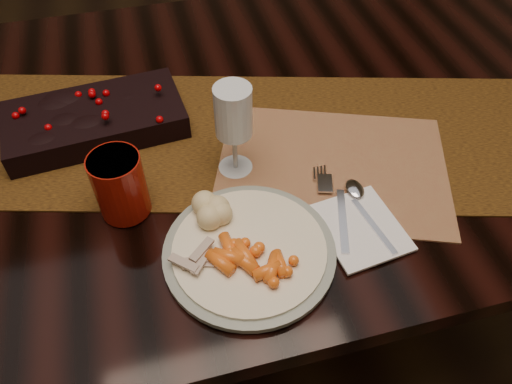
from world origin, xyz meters
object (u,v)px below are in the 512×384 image
object	(u,v)px
baby_carrots	(252,258)
placemat_main	(332,167)
mashed_potatoes	(217,205)
wine_glass	(234,131)
red_cup	(120,185)
turkey_shreds	(195,261)
napkin	(360,228)
dining_table	(225,235)
centerpiece	(94,116)
dinner_plate	(249,251)

from	to	relation	value
baby_carrots	placemat_main	bearing A→B (deg)	41.71
mashed_potatoes	wine_glass	world-z (taller)	wine_glass
red_cup	wine_glass	world-z (taller)	wine_glass
turkey_shreds	napkin	size ratio (longest dim) A/B	0.50
dining_table	placemat_main	bearing A→B (deg)	-44.98
centerpiece	napkin	world-z (taller)	centerpiece
dining_table	red_cup	world-z (taller)	red_cup
placemat_main	napkin	distance (m)	0.15
centerpiece	red_cup	distance (m)	0.22
dining_table	dinner_plate	world-z (taller)	dinner_plate
mashed_potatoes	red_cup	distance (m)	0.16
baby_carrots	mashed_potatoes	world-z (taller)	mashed_potatoes
baby_carrots	turkey_shreds	world-z (taller)	baby_carrots
placemat_main	dinner_plate	bearing A→B (deg)	-121.51
baby_carrots	wine_glass	size ratio (longest dim) A/B	0.65
mashed_potatoes	centerpiece	bearing A→B (deg)	122.99
napkin	dinner_plate	bearing A→B (deg)	173.30
turkey_shreds	dining_table	bearing A→B (deg)	73.78
baby_carrots	dinner_plate	bearing A→B (deg)	83.43
turkey_shreds	red_cup	bearing A→B (deg)	121.87
dinner_plate	red_cup	size ratio (longest dim) A/B	2.35
mashed_potatoes	turkey_shreds	world-z (taller)	mashed_potatoes
centerpiece	baby_carrots	bearing A→B (deg)	-61.32
dinner_plate	red_cup	bearing A→B (deg)	141.40
dining_table	centerpiece	world-z (taller)	centerpiece
dinner_plate	red_cup	xyz separation A→B (m)	(-0.18, 0.14, 0.05)
napkin	baby_carrots	bearing A→B (deg)	-178.79
placemat_main	dinner_plate	distance (m)	0.24
placemat_main	baby_carrots	size ratio (longest dim) A/B	3.59
placemat_main	baby_carrots	distance (m)	0.26
placemat_main	turkey_shreds	xyz separation A→B (m)	(-0.28, -0.16, 0.03)
red_cup	wine_glass	distance (m)	0.21
centerpiece	mashed_potatoes	distance (m)	0.33
mashed_potatoes	napkin	world-z (taller)	mashed_potatoes
placemat_main	wine_glass	xyz separation A→B (m)	(-0.17, 0.04, 0.09)
dining_table	mashed_potatoes	world-z (taller)	mashed_potatoes
placemat_main	wine_glass	bearing A→B (deg)	-173.14
dinner_plate	dining_table	bearing A→B (deg)	87.69
turkey_shreds	wine_glass	bearing A→B (deg)	61.75
baby_carrots	mashed_potatoes	distance (m)	0.11
dinner_plate	turkey_shreds	xyz separation A→B (m)	(-0.08, -0.01, 0.02)
dining_table	dinner_plate	bearing A→B (deg)	-92.31
napkin	wine_glass	distance (m)	0.26
red_cup	napkin	bearing A→B (deg)	-21.01
dinner_plate	placemat_main	bearing A→B (deg)	37.55
turkey_shreds	wine_glass	world-z (taller)	wine_glass
dining_table	dinner_plate	xyz separation A→B (m)	(-0.01, -0.33, 0.39)
turkey_shreds	red_cup	distance (m)	0.18
dining_table	baby_carrots	xyz separation A→B (m)	(-0.02, -0.35, 0.40)
dinner_plate	baby_carrots	bearing A→B (deg)	-96.57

